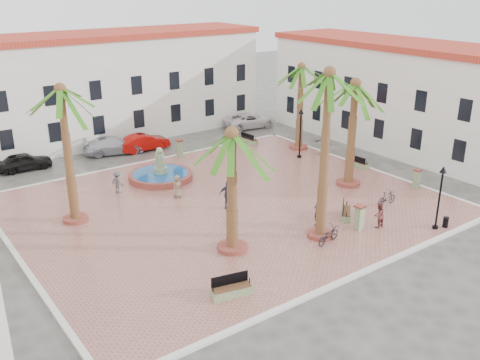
# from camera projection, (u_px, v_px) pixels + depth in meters

# --- Properties ---
(ground) EXTENTS (120.00, 120.00, 0.00)m
(ground) POSITION_uv_depth(u_px,v_px,m) (228.00, 206.00, 34.84)
(ground) COLOR #56544F
(ground) RESTS_ON ground
(plaza) EXTENTS (26.00, 22.00, 0.15)m
(plaza) POSITION_uv_depth(u_px,v_px,m) (228.00, 205.00, 34.82)
(plaza) COLOR #AE6B5F
(plaza) RESTS_ON ground
(kerb_n) EXTENTS (26.30, 0.30, 0.16)m
(kerb_n) POSITION_uv_depth(u_px,v_px,m) (150.00, 161.00, 43.13)
(kerb_n) COLOR silver
(kerb_n) RESTS_ON ground
(kerb_s) EXTENTS (26.30, 0.30, 0.16)m
(kerb_s) POSITION_uv_depth(u_px,v_px,m) (354.00, 276.00, 26.50)
(kerb_s) COLOR silver
(kerb_s) RESTS_ON ground
(kerb_e) EXTENTS (0.30, 22.30, 0.16)m
(kerb_e) POSITION_uv_depth(u_px,v_px,m) (363.00, 166.00, 41.98)
(kerb_e) COLOR silver
(kerb_e) RESTS_ON ground
(kerb_w) EXTENTS (0.30, 22.30, 0.16)m
(kerb_w) POSITION_uv_depth(u_px,v_px,m) (22.00, 264.00, 27.65)
(kerb_w) COLOR silver
(kerb_w) RESTS_ON ground
(building_north) EXTENTS (30.40, 7.40, 9.50)m
(building_north) POSITION_uv_depth(u_px,v_px,m) (101.00, 86.00, 48.27)
(building_north) COLOR white
(building_north) RESTS_ON ground
(building_east) EXTENTS (7.40, 26.40, 9.00)m
(building_east) POSITION_uv_depth(u_px,v_px,m) (405.00, 95.00, 45.77)
(building_east) COLOR white
(building_east) RESTS_ON ground
(fountain) EXTENTS (4.66, 4.66, 2.41)m
(fountain) POSITION_uv_depth(u_px,v_px,m) (161.00, 175.00, 39.05)
(fountain) COLOR #A14538
(fountain) RESTS_ON plaza
(palm_nw) EXTENTS (4.87, 4.87, 8.38)m
(palm_nw) POSITION_uv_depth(u_px,v_px,m) (62.00, 104.00, 29.89)
(palm_nw) COLOR #A14538
(palm_nw) RESTS_ON plaza
(palm_sw) EXTENTS (5.42, 5.42, 6.88)m
(palm_sw) POSITION_uv_depth(u_px,v_px,m) (232.00, 150.00, 27.00)
(palm_sw) COLOR #A14538
(palm_sw) RESTS_ON plaza
(palm_s) EXTENTS (4.86, 4.86, 9.62)m
(palm_s) POSITION_uv_depth(u_px,v_px,m) (328.00, 90.00, 27.51)
(palm_s) COLOR #A14538
(palm_s) RESTS_ON plaza
(palm_e) EXTENTS (5.49, 5.49, 7.62)m
(palm_e) POSITION_uv_depth(u_px,v_px,m) (355.00, 96.00, 35.85)
(palm_e) COLOR #A14538
(palm_e) RESTS_ON plaza
(palm_ne) EXTENTS (5.15, 5.15, 7.35)m
(palm_ne) POSITION_uv_depth(u_px,v_px,m) (301.00, 77.00, 44.06)
(palm_ne) COLOR #A14538
(palm_ne) RESTS_ON plaza
(bench_s) EXTENTS (2.01, 1.01, 1.02)m
(bench_s) POSITION_uv_depth(u_px,v_px,m) (231.00, 290.00, 24.64)
(bench_s) COLOR gray
(bench_s) RESTS_ON plaza
(bench_se) EXTENTS (1.65, 1.58, 0.93)m
(bench_se) POSITION_uv_depth(u_px,v_px,m) (346.00, 213.00, 32.79)
(bench_se) COLOR gray
(bench_se) RESTS_ON plaza
(bench_e) EXTENTS (0.67, 1.78, 0.92)m
(bench_e) POSITION_uv_depth(u_px,v_px,m) (358.00, 164.00, 41.55)
(bench_e) COLOR gray
(bench_e) RESTS_ON plaza
(bench_ne) EXTENTS (0.70, 1.79, 0.92)m
(bench_ne) POSITION_uv_depth(u_px,v_px,m) (249.00, 140.00, 47.50)
(bench_ne) COLOR gray
(bench_ne) RESTS_ON plaza
(lamppost_s) EXTENTS (0.42, 0.42, 3.87)m
(lamppost_s) POSITION_uv_depth(u_px,v_px,m) (441.00, 187.00, 30.48)
(lamppost_s) COLOR black
(lamppost_s) RESTS_ON plaza
(lamppost_e) EXTENTS (0.44, 0.44, 4.07)m
(lamppost_e) POSITION_uv_depth(u_px,v_px,m) (301.00, 125.00, 42.87)
(lamppost_e) COLOR black
(lamppost_e) RESTS_ON plaza
(bollard_se) EXTENTS (0.56, 0.56, 1.50)m
(bollard_se) POSITION_uv_depth(u_px,v_px,m) (359.00, 217.00, 31.03)
(bollard_se) COLOR gray
(bollard_se) RESTS_ON plaza
(bollard_n) EXTENTS (0.56, 0.56, 1.45)m
(bollard_n) POSITION_uv_depth(u_px,v_px,m) (179.00, 148.00, 43.73)
(bollard_n) COLOR gray
(bollard_n) RESTS_ON plaza
(bollard_e) EXTENTS (0.48, 0.48, 1.33)m
(bollard_e) POSITION_uv_depth(u_px,v_px,m) (417.00, 178.00, 37.31)
(bollard_e) COLOR gray
(bollard_e) RESTS_ON plaza
(litter_bin) EXTENTS (0.32, 0.32, 0.63)m
(litter_bin) POSITION_uv_depth(u_px,v_px,m) (446.00, 222.00, 31.46)
(litter_bin) COLOR black
(litter_bin) RESTS_ON plaza
(cyclist_a) EXTENTS (0.74, 0.54, 1.89)m
(cyclist_a) POSITION_uv_depth(u_px,v_px,m) (318.00, 210.00, 31.51)
(cyclist_a) COLOR #35374F
(cyclist_a) RESTS_ON plaza
(bicycle_a) EXTENTS (1.89, 0.96, 0.95)m
(bicycle_a) POSITION_uv_depth(u_px,v_px,m) (328.00, 235.00, 29.53)
(bicycle_a) COLOR black
(bicycle_a) RESTS_ON plaza
(cyclist_b) EXTENTS (0.77, 0.61, 1.55)m
(cyclist_b) POSITION_uv_depth(u_px,v_px,m) (379.00, 215.00, 31.30)
(cyclist_b) COLOR brown
(cyclist_b) RESTS_ON plaza
(bicycle_b) EXTENTS (1.59, 0.55, 0.94)m
(bicycle_b) POSITION_uv_depth(u_px,v_px,m) (387.00, 198.00, 34.53)
(bicycle_b) COLOR black
(bicycle_b) RESTS_ON plaza
(pedestrian_fountain_a) EXTENTS (0.84, 0.63, 1.55)m
(pedestrian_fountain_a) POSITION_uv_depth(u_px,v_px,m) (177.00, 186.00, 35.62)
(pedestrian_fountain_a) COLOR #837059
(pedestrian_fountain_a) RESTS_ON plaza
(pedestrian_fountain_b) EXTENTS (1.14, 0.98, 1.83)m
(pedestrian_fountain_b) POSITION_uv_depth(u_px,v_px,m) (228.00, 194.00, 33.91)
(pedestrian_fountain_b) COLOR #2F3E56
(pedestrian_fountain_b) RESTS_ON plaza
(pedestrian_north) EXTENTS (0.93, 1.16, 1.57)m
(pedestrian_north) POSITION_uv_depth(u_px,v_px,m) (117.00, 182.00, 36.35)
(pedestrian_north) COLOR #4C4C50
(pedestrian_north) RESTS_ON plaza
(pedestrian_east) EXTENTS (0.84, 1.84, 1.91)m
(pedestrian_east) POSITION_uv_depth(u_px,v_px,m) (323.00, 143.00, 44.23)
(pedestrian_east) COLOR gray
(pedestrian_east) RESTS_ON plaza
(car_black) EXTENTS (4.14, 1.86, 1.38)m
(car_black) POSITION_uv_depth(u_px,v_px,m) (24.00, 162.00, 41.16)
(car_black) COLOR black
(car_black) RESTS_ON ground
(car_red) EXTENTS (4.42, 1.67, 1.44)m
(car_red) POSITION_uv_depth(u_px,v_px,m) (144.00, 142.00, 45.92)
(car_red) COLOR #A60A06
(car_red) RESTS_ON ground
(car_silver) EXTENTS (5.37, 3.30, 1.45)m
(car_silver) POSITION_uv_depth(u_px,v_px,m) (114.00, 145.00, 45.05)
(car_silver) COLOR #B1B0B9
(car_silver) RESTS_ON ground
(car_white) EXTENTS (5.50, 3.08, 1.45)m
(car_white) POSITION_uv_depth(u_px,v_px,m) (250.00, 120.00, 52.95)
(car_white) COLOR silver
(car_white) RESTS_ON ground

